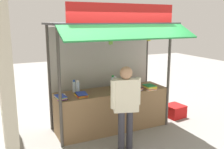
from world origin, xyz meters
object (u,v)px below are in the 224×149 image
at_px(water_bottle_right, 113,82).
at_px(vendor_person, 126,101).
at_px(water_bottle_left, 74,86).
at_px(magazine_stack_center, 149,87).
at_px(magazine_stack_rear_center, 81,95).
at_px(banana_bunch_leftmost, 149,37).
at_px(water_bottle_far_left, 78,87).
at_px(magazine_stack_front_right, 61,97).
at_px(water_bottle_back_right, 115,84).
at_px(water_bottle_front_left, 125,81).
at_px(magazine_stack_far_right, 137,88).
at_px(plastic_crate, 175,111).
at_px(banana_bunch_inner_left, 111,41).

relative_size(water_bottle_right, vendor_person, 0.18).
height_order(water_bottle_left, magazine_stack_center, water_bottle_left).
distance_m(magazine_stack_rear_center, banana_bunch_leftmost, 1.77).
relative_size(water_bottle_left, magazine_stack_rear_center, 0.83).
bearing_deg(water_bottle_far_left, magazine_stack_center, -14.78).
relative_size(water_bottle_far_left, magazine_stack_front_right, 0.84).
bearing_deg(water_bottle_left, vendor_person, -63.28).
bearing_deg(water_bottle_left, magazine_stack_rear_center, -83.26).
bearing_deg(water_bottle_left, water_bottle_right, -4.46).
distance_m(banana_bunch_leftmost, vendor_person, 1.42).
bearing_deg(water_bottle_back_right, water_bottle_front_left, 24.44).
bearing_deg(magazine_stack_far_right, water_bottle_front_left, 108.73).
bearing_deg(magazine_stack_rear_center, water_bottle_right, 18.73).
bearing_deg(water_bottle_front_left, water_bottle_far_left, -177.78).
distance_m(magazine_stack_front_right, magazine_stack_far_right, 1.65).
bearing_deg(magazine_stack_far_right, vendor_person, -131.63).
height_order(water_bottle_back_right, water_bottle_far_left, water_bottle_back_right).
height_order(magazine_stack_far_right, banana_bunch_leftmost, banana_bunch_leftmost).
relative_size(magazine_stack_front_right, vendor_person, 0.20).
xyz_separation_m(magazine_stack_rear_center, magazine_stack_front_right, (-0.41, 0.00, 0.00)).
bearing_deg(water_bottle_far_left, magazine_stack_front_right, -150.40).
relative_size(magazine_stack_center, magazine_stack_front_right, 0.90).
bearing_deg(water_bottle_far_left, magazine_stack_far_right, -13.56).
relative_size(water_bottle_far_left, magazine_stack_rear_center, 0.86).
height_order(magazine_stack_center, plastic_crate, magazine_stack_center).
xyz_separation_m(water_bottle_far_left, banana_bunch_leftmost, (1.33, -0.58, 1.02)).
bearing_deg(magazine_stack_front_right, magazine_stack_far_right, -2.09).
bearing_deg(water_bottle_back_right, magazine_stack_center, -23.28).
distance_m(water_bottle_front_left, banana_bunch_leftmost, 1.21).
bearing_deg(water_bottle_left, water_bottle_back_right, -13.71).
distance_m(water_bottle_right, magazine_stack_center, 0.82).
bearing_deg(magazine_stack_far_right, water_bottle_right, 140.41).
distance_m(water_bottle_right, magazine_stack_far_right, 0.55).
relative_size(magazine_stack_rear_center, banana_bunch_inner_left, 1.13).
relative_size(water_bottle_far_left, plastic_crate, 0.62).
height_order(water_bottle_back_right, magazine_stack_center, water_bottle_back_right).
bearing_deg(banana_bunch_leftmost, magazine_stack_front_right, 169.03).
relative_size(water_bottle_front_left, magazine_stack_rear_center, 0.83).
bearing_deg(banana_bunch_inner_left, magazine_stack_center, 9.94).
bearing_deg(magazine_stack_front_right, vendor_person, -40.80).
bearing_deg(magazine_stack_far_right, banana_bunch_inner_left, -159.76).
relative_size(magazine_stack_far_right, plastic_crate, 0.60).
bearing_deg(magazine_stack_far_right, magazine_stack_front_right, 177.91).
distance_m(water_bottle_left, plastic_crate, 2.63).
relative_size(banana_bunch_leftmost, plastic_crate, 0.55).
relative_size(water_bottle_back_right, banana_bunch_leftmost, 1.24).
xyz_separation_m(magazine_stack_far_right, vendor_person, (-0.69, -0.77, 0.04)).
height_order(water_bottle_right, magazine_stack_rear_center, water_bottle_right).
xyz_separation_m(water_bottle_right, banana_bunch_leftmost, (0.51, -0.62, 1.01)).
relative_size(water_bottle_left, magazine_stack_front_right, 0.81).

